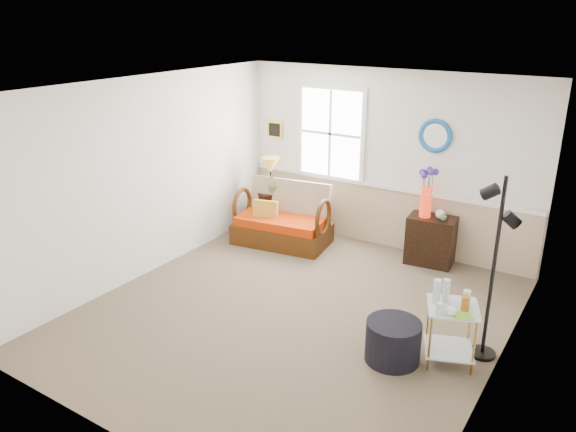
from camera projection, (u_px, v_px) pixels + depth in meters
The scene contains 19 objects.
floor at pixel (293, 313), 6.57m from camera, with size 4.50×5.00×0.01m, color brown.
ceiling at pixel (294, 88), 5.68m from camera, with size 4.50×5.00×0.01m, color white.
walls at pixel (294, 209), 6.13m from camera, with size 4.51×5.01×2.60m.
wainscot at pixel (382, 216), 8.38m from camera, with size 4.46×0.02×0.90m, color tan.
chair_rail at pixel (383, 186), 8.21m from camera, with size 4.46×0.04×0.06m, color white.
window at pixel (331, 134), 8.43m from camera, with size 1.14×0.06×1.44m, color white, non-canonical shape.
picture at pixel (275, 130), 8.98m from camera, with size 0.28×0.03×0.28m, color gold.
mirror at pixel (435, 136), 7.57m from camera, with size 0.47×0.47×0.07m, color #1A7CC3.
loveseat at pixel (282, 215), 8.43m from camera, with size 1.40×0.79×0.91m, color #502608, non-canonical shape.
throw_pillow at pixel (265, 213), 8.43m from camera, with size 0.37×0.09×0.37m, color orange, non-canonical shape.
lamp_stand at pixel (269, 211), 8.97m from camera, with size 0.37×0.37×0.65m, color black, non-canonical shape.
table_lamp at pixel (271, 175), 8.77m from camera, with size 0.30×0.30×0.55m, color #B58830, non-canonical shape.
potted_plant at pixel (275, 186), 8.71m from camera, with size 0.29×0.32×0.25m, color #538042.
cabinet at pixel (431, 240), 7.79m from camera, with size 0.64×0.41×0.68m, color black, non-canonical shape.
flower_vase at pixel (427, 193), 7.58m from camera, with size 0.20×0.20×0.69m, color red, non-canonical shape.
side_table at pixel (450, 334), 5.58m from camera, with size 0.49×0.49×0.62m, color #C0853C, non-canonical shape.
tabletop_items at pixel (453, 296), 5.41m from camera, with size 0.43×0.43×0.26m, color silver, non-canonical shape.
floor_lamp at pixel (493, 270), 5.46m from camera, with size 0.28×0.28×1.92m, color black, non-canonical shape.
ottoman at pixel (393, 341), 5.63m from camera, with size 0.56×0.56×0.43m, color black.
Camera 1 is at (3.08, -4.89, 3.33)m, focal length 35.00 mm.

